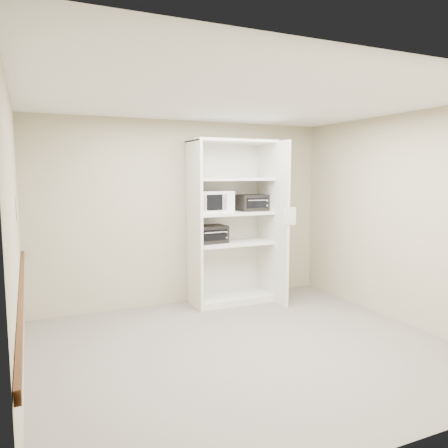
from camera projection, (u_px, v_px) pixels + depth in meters
name	position (u px, v px, depth m)	size (l,w,h in m)	color
floor	(246.00, 349.00, 4.84)	(4.50, 4.00, 0.01)	slate
ceiling	(248.00, 100.00, 4.53)	(4.50, 4.00, 0.01)	white
wall_back	(185.00, 213.00, 6.50)	(4.50, 0.02, 2.70)	#B3A889
wall_front	(387.00, 263.00, 2.88)	(4.50, 0.02, 2.70)	#B3A889
wall_left	(16.00, 242.00, 3.77)	(0.02, 4.00, 2.70)	#B3A889
wall_right	(403.00, 219.00, 5.61)	(0.02, 4.00, 2.70)	#B3A889
shelving_unit	(234.00, 227.00, 6.53)	(1.24, 0.92, 2.42)	silver
microwave	(213.00, 201.00, 6.40)	(0.52, 0.39, 0.31)	white
toaster_oven_upper	(252.00, 203.00, 6.63)	(0.43, 0.32, 0.24)	black
toaster_oven_lower	(210.00, 234.00, 6.41)	(0.46, 0.35, 0.26)	black
paper_sign	(290.00, 216.00, 6.17)	(0.19, 0.01, 0.24)	white
chair_rail	(21.00, 292.00, 3.83)	(0.04, 3.98, 0.08)	#381A0A
wall_poster	(17.00, 209.00, 4.46)	(0.01, 0.18, 0.25)	white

